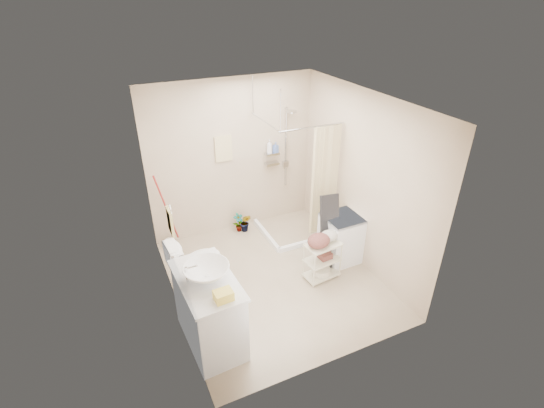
{
  "coord_description": "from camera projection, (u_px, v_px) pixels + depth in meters",
  "views": [
    {
      "loc": [
        -1.92,
        -4.1,
        3.77
      ],
      "look_at": [
        0.09,
        0.25,
        1.11
      ],
      "focal_mm": 26.0,
      "sensor_mm": 36.0,
      "label": 1
    }
  ],
  "objects": [
    {
      "name": "floor",
      "position": [
        274.0,
        278.0,
        5.79
      ],
      "size": [
        3.2,
        3.2,
        0.0
      ],
      "primitive_type": "plane",
      "color": "tan",
      "rests_on": "ground"
    },
    {
      "name": "ceiling",
      "position": [
        274.0,
        102.0,
        4.53
      ],
      "size": [
        2.8,
        3.2,
        0.04
      ],
      "primitive_type": "cube",
      "color": "silver",
      "rests_on": "ground"
    },
    {
      "name": "wall_back",
      "position": [
        233.0,
        158.0,
        6.43
      ],
      "size": [
        2.8,
        0.04,
        2.6
      ],
      "primitive_type": "cube",
      "color": "beige",
      "rests_on": "ground"
    },
    {
      "name": "wall_front",
      "position": [
        342.0,
        271.0,
        3.89
      ],
      "size": [
        2.8,
        0.04,
        2.6
      ],
      "primitive_type": "cube",
      "color": "beige",
      "rests_on": "ground"
    },
    {
      "name": "wall_left",
      "position": [
        167.0,
        225.0,
        4.65
      ],
      "size": [
        0.04,
        3.2,
        2.6
      ],
      "primitive_type": "cube",
      "color": "beige",
      "rests_on": "ground"
    },
    {
      "name": "wall_right",
      "position": [
        362.0,
        181.0,
        5.67
      ],
      "size": [
        0.04,
        3.2,
        2.6
      ],
      "primitive_type": "cube",
      "color": "beige",
      "rests_on": "ground"
    },
    {
      "name": "vanity",
      "position": [
        209.0,
        310.0,
        4.57
      ],
      "size": [
        0.65,
        1.1,
        0.94
      ],
      "primitive_type": "cube",
      "rotation": [
        0.0,
        0.0,
        0.05
      ],
      "color": "silver",
      "rests_on": "ground"
    },
    {
      "name": "sink",
      "position": [
        207.0,
        273.0,
        4.3
      ],
      "size": [
        0.64,
        0.64,
        0.18
      ],
      "primitive_type": "imported",
      "rotation": [
        0.0,
        0.0,
        -0.29
      ],
      "color": "white",
      "rests_on": "vanity"
    },
    {
      "name": "counter_basket",
      "position": [
        223.0,
        295.0,
        4.03
      ],
      "size": [
        0.2,
        0.16,
        0.11
      ],
      "primitive_type": "cube",
      "rotation": [
        0.0,
        0.0,
        0.06
      ],
      "color": "#EDD64B",
      "rests_on": "vanity"
    },
    {
      "name": "floor_basket",
      "position": [
        224.0,
        343.0,
        4.65
      ],
      "size": [
        0.33,
        0.28,
        0.15
      ],
      "primitive_type": "cube",
      "rotation": [
        0.0,
        0.0,
        0.25
      ],
      "color": "yellow",
      "rests_on": "ground"
    },
    {
      "name": "toilet",
      "position": [
        195.0,
        262.0,
        5.52
      ],
      "size": [
        0.78,
        0.49,
        0.76
      ],
      "primitive_type": "imported",
      "rotation": [
        0.0,
        0.0,
        1.66
      ],
      "color": "white",
      "rests_on": "ground"
    },
    {
      "name": "mop",
      "position": [
        164.0,
        211.0,
        6.19
      ],
      "size": [
        0.17,
        0.17,
        1.34
      ],
      "primitive_type": null,
      "rotation": [
        0.0,
        0.0,
        -0.37
      ],
      "color": "#A12523",
      "rests_on": "ground"
    },
    {
      "name": "potted_plant_a",
      "position": [
        239.0,
        223.0,
        6.82
      ],
      "size": [
        0.21,
        0.17,
        0.35
      ],
      "primitive_type": "imported",
      "rotation": [
        0.0,
        0.0,
        0.26
      ],
      "color": "brown",
      "rests_on": "ground"
    },
    {
      "name": "potted_plant_b",
      "position": [
        246.0,
        222.0,
        6.83
      ],
      "size": [
        0.24,
        0.23,
        0.34
      ],
      "primitive_type": "imported",
      "rotation": [
        0.0,
        0.0,
        -0.61
      ],
      "color": "brown",
      "rests_on": "ground"
    },
    {
      "name": "hanging_towel",
      "position": [
        223.0,
        149.0,
        6.26
      ],
      "size": [
        0.28,
        0.03,
        0.42
      ],
      "primitive_type": "cube",
      "color": "beige",
      "rests_on": "wall_back"
    },
    {
      "name": "towel_ring",
      "position": [
        170.0,
        220.0,
        4.41
      ],
      "size": [
        0.04,
        0.22,
        0.34
      ],
      "primitive_type": null,
      "color": "#E3D587",
      "rests_on": "wall_left"
    },
    {
      "name": "tp_holder",
      "position": [
        175.0,
        261.0,
        4.98
      ],
      "size": [
        0.08,
        0.12,
        0.14
      ],
      "primitive_type": null,
      "color": "white",
      "rests_on": "wall_left"
    },
    {
      "name": "shower",
      "position": [
        294.0,
        176.0,
        6.43
      ],
      "size": [
        1.1,
        1.1,
        2.1
      ],
      "primitive_type": null,
      "color": "white",
      "rests_on": "ground"
    },
    {
      "name": "shampoo_bottle_a",
      "position": [
        269.0,
        147.0,
        6.52
      ],
      "size": [
        0.1,
        0.1,
        0.23
      ],
      "primitive_type": "imported",
      "rotation": [
        0.0,
        0.0,
        -0.13
      ],
      "color": "silver",
      "rests_on": "shower"
    },
    {
      "name": "shampoo_bottle_b",
      "position": [
        276.0,
        147.0,
        6.59
      ],
      "size": [
        0.1,
        0.1,
        0.17
      ],
      "primitive_type": "imported",
      "rotation": [
        0.0,
        0.0,
        0.42
      ],
      "color": "#516CB1",
      "rests_on": "shower"
    },
    {
      "name": "washing_machine",
      "position": [
        341.0,
        238.0,
        6.04
      ],
      "size": [
        0.53,
        0.55,
        0.76
      ],
      "primitive_type": "cube",
      "rotation": [
        0.0,
        0.0,
        0.02
      ],
      "color": "white",
      "rests_on": "ground"
    },
    {
      "name": "laundry_rack",
      "position": [
        322.0,
        257.0,
        5.66
      ],
      "size": [
        0.54,
        0.35,
        0.7
      ],
      "primitive_type": null,
      "rotation": [
        0.0,
        0.0,
        0.11
      ],
      "color": "beige",
      "rests_on": "ground"
    },
    {
      "name": "ironing_board",
      "position": [
        330.0,
        231.0,
        5.84
      ],
      "size": [
        0.34,
        0.12,
        1.16
      ],
      "primitive_type": null,
      "rotation": [
        0.0,
        0.0,
        0.09
      ],
      "color": "black",
      "rests_on": "ground"
    }
  ]
}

